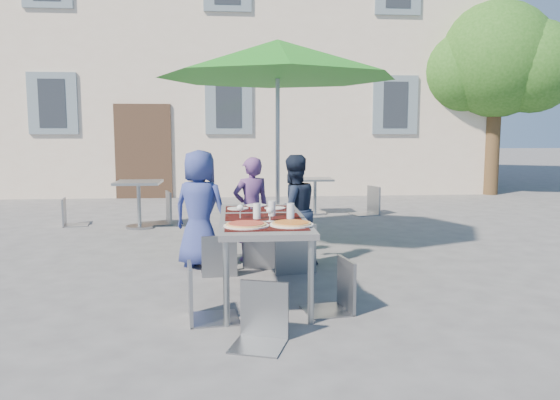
{
  "coord_description": "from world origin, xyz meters",
  "views": [
    {
      "loc": [
        0.03,
        -5.54,
        1.55
      ],
      "look_at": [
        0.57,
        0.47,
        0.8
      ],
      "focal_mm": 35.0,
      "sensor_mm": 36.0,
      "label": 1
    }
  ],
  "objects": [
    {
      "name": "cafe_table_0",
      "position": [
        -1.46,
        3.37,
        0.53
      ],
      "size": [
        0.71,
        0.71,
        0.77
      ],
      "color": "#9DA0A5",
      "rests_on": "ground"
    },
    {
      "name": "chair_5",
      "position": [
        0.24,
        -1.66,
        0.49
      ],
      "size": [
        0.47,
        0.47,
        0.84
      ],
      "color": "gray",
      "rests_on": "ground"
    },
    {
      "name": "bg_chair_l_1",
      "position": [
        1.25,
        4.55,
        0.52
      ],
      "size": [
        0.44,
        0.43,
        0.89
      ],
      "color": "slate",
      "rests_on": "ground"
    },
    {
      "name": "pizza_near_right",
      "position": [
        0.54,
        -0.95,
        0.77
      ],
      "size": [
        0.38,
        0.38,
        0.03
      ],
      "color": "white",
      "rests_on": "dining_table"
    },
    {
      "name": "patio_umbrella",
      "position": [
        0.65,
        1.67,
        2.48
      ],
      "size": [
        3.14,
        3.14,
        2.74
      ],
      "color": "#9DA0A5",
      "rests_on": "ground"
    },
    {
      "name": "bg_chair_r_1",
      "position": [
        2.63,
        4.51,
        0.6
      ],
      "size": [
        0.56,
        0.55,
        1.01
      ],
      "color": "gray",
      "rests_on": "ground"
    },
    {
      "name": "chair_4",
      "position": [
        0.93,
        -1.0,
        0.5
      ],
      "size": [
        0.45,
        0.44,
        0.87
      ],
      "color": "gray",
      "rests_on": "ground"
    },
    {
      "name": "chair_2",
      "position": [
        0.71,
        0.37,
        0.62
      ],
      "size": [
        0.52,
        0.52,
        1.04
      ],
      "color": "gray",
      "rests_on": "ground"
    },
    {
      "name": "chair_1",
      "position": [
        0.41,
        0.6,
        0.61
      ],
      "size": [
        0.57,
        0.57,
        1.04
      ],
      "color": "gray",
      "rests_on": "ground"
    },
    {
      "name": "bg_chair_l_0",
      "position": [
        -2.64,
        3.71,
        0.51
      ],
      "size": [
        0.45,
        0.44,
        0.87
      ],
      "color": "gray",
      "rests_on": "ground"
    },
    {
      "name": "chair_3",
      "position": [
        -0.22,
        -1.14,
        0.52
      ],
      "size": [
        0.44,
        0.44,
        0.9
      ],
      "color": "gray",
      "rests_on": "ground"
    },
    {
      "name": "place_settings",
      "position": [
        0.3,
        0.18,
        0.76
      ],
      "size": [
        0.65,
        0.46,
        0.01
      ],
      "color": "white",
      "rests_on": "dining_table"
    },
    {
      "name": "cafe_table_1",
      "position": [
        1.62,
        4.64,
        0.44
      ],
      "size": [
        0.64,
        0.64,
        0.68
      ],
      "color": "#9DA0A5",
      "rests_on": "ground"
    },
    {
      "name": "child_2",
      "position": [
        0.74,
        0.64,
        0.65
      ],
      "size": [
        0.72,
        0.57,
        1.3
      ],
      "primitive_type": "imported",
      "rotation": [
        0.0,
        0.0,
        3.53
      ],
      "color": "#172033",
      "rests_on": "ground"
    },
    {
      "name": "bg_chair_r_0",
      "position": [
        -1.13,
        3.78,
        0.61
      ],
      "size": [
        0.57,
        0.56,
        1.04
      ],
      "color": "gray",
      "rests_on": "ground"
    },
    {
      "name": "tree",
      "position": [
        6.55,
        7.54,
        3.25
      ],
      "size": [
        3.6,
        3.0,
        4.7
      ],
      "color": "#4E3821",
      "rests_on": "ground"
    },
    {
      "name": "glassware",
      "position": [
        0.38,
        -0.54,
        0.83
      ],
      "size": [
        0.53,
        0.36,
        0.15
      ],
      "color": "silver",
      "rests_on": "dining_table"
    },
    {
      "name": "dining_table",
      "position": [
        0.32,
        -0.43,
        0.7
      ],
      "size": [
        0.8,
        1.85,
        0.76
      ],
      "color": "#444448",
      "rests_on": "ground"
    },
    {
      "name": "child_0",
      "position": [
        -0.33,
        0.69,
        0.68
      ],
      "size": [
        0.78,
        0.66,
        1.35
      ],
      "primitive_type": "imported",
      "rotation": [
        0.0,
        0.0,
        2.72
      ],
      "color": "navy",
      "rests_on": "ground"
    },
    {
      "name": "building",
      "position": [
        -0.0,
        11.5,
        4.85
      ],
      "size": [
        13.6,
        8.2,
        11.1
      ],
      "color": "beige",
      "rests_on": "ground"
    },
    {
      "name": "pizza_near_left",
      "position": [
        0.15,
        -0.96,
        0.77
      ],
      "size": [
        0.39,
        0.39,
        0.03
      ],
      "color": "white",
      "rests_on": "dining_table"
    },
    {
      "name": "child_1",
      "position": [
        0.27,
        0.98,
        0.63
      ],
      "size": [
        0.53,
        0.43,
        1.26
      ],
      "primitive_type": "imported",
      "rotation": [
        0.0,
        0.0,
        3.45
      ],
      "color": "#5E3975",
      "rests_on": "ground"
    },
    {
      "name": "ground",
      "position": [
        0.0,
        0.0,
        0.0
      ],
      "size": [
        90.0,
        90.0,
        0.0
      ],
      "primitive_type": "plane",
      "color": "#4B4B4E",
      "rests_on": "ground"
    },
    {
      "name": "chair_0",
      "position": [
        -0.11,
        0.3,
        0.5
      ],
      "size": [
        0.41,
        0.42,
        0.86
      ],
      "color": "gray",
      "rests_on": "ground"
    }
  ]
}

